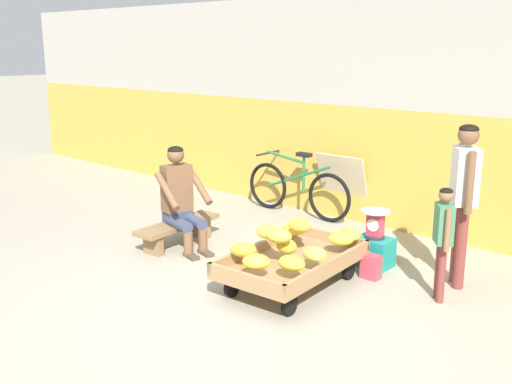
# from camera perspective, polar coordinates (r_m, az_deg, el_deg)

# --- Properties ---
(ground_plane) EXTENTS (80.00, 80.00, 0.00)m
(ground_plane) POSITION_cam_1_polar(r_m,az_deg,el_deg) (5.09, -5.01, -11.92)
(ground_plane) COLOR gray
(back_wall) EXTENTS (16.00, 0.30, 2.84)m
(back_wall) POSITION_cam_1_polar(r_m,az_deg,el_deg) (7.36, 14.33, 7.30)
(back_wall) COLOR gold
(back_wall) RESTS_ON ground
(banana_cart) EXTENTS (0.93, 1.49, 0.36)m
(banana_cart) POSITION_cam_1_polar(r_m,az_deg,el_deg) (5.57, 3.54, -6.85)
(banana_cart) COLOR #99754C
(banana_cart) RESTS_ON ground
(banana_pile) EXTENTS (0.86, 1.45, 0.26)m
(banana_pile) POSITION_cam_1_polar(r_m,az_deg,el_deg) (5.46, 3.67, -4.83)
(banana_pile) COLOR gold
(banana_pile) RESTS_ON banana_cart
(low_bench) EXTENTS (0.38, 1.12, 0.27)m
(low_bench) POSITION_cam_1_polar(r_m,az_deg,el_deg) (6.78, -7.51, -3.47)
(low_bench) COLOR olive
(low_bench) RESTS_ON ground
(vendor_seated) EXTENTS (0.73, 0.57, 1.14)m
(vendor_seated) POSITION_cam_1_polar(r_m,az_deg,el_deg) (6.60, -7.25, -0.61)
(vendor_seated) COLOR brown
(vendor_seated) RESTS_ON ground
(plastic_crate) EXTENTS (0.36, 0.28, 0.30)m
(plastic_crate) POSITION_cam_1_polar(r_m,az_deg,el_deg) (6.23, 11.28, -5.68)
(plastic_crate) COLOR #19847F
(plastic_crate) RESTS_ON ground
(weighing_scale) EXTENTS (0.30, 0.30, 0.29)m
(weighing_scale) POSITION_cam_1_polar(r_m,az_deg,el_deg) (6.14, 11.41, -3.01)
(weighing_scale) COLOR #28282D
(weighing_scale) RESTS_ON plastic_crate
(bicycle_near_left) EXTENTS (1.66, 0.48, 0.86)m
(bicycle_near_left) POSITION_cam_1_polar(r_m,az_deg,el_deg) (7.91, 3.97, 0.29)
(bicycle_near_left) COLOR black
(bicycle_near_left) RESTS_ON ground
(sign_board) EXTENTS (0.70, 0.30, 0.87)m
(sign_board) POSITION_cam_1_polar(r_m,az_deg,el_deg) (7.76, 8.41, 0.49)
(sign_board) COLOR #C6B289
(sign_board) RESTS_ON ground
(customer_adult) EXTENTS (0.35, 0.42, 1.53)m
(customer_adult) POSITION_cam_1_polar(r_m,az_deg,el_deg) (5.73, 19.38, 0.42)
(customer_adult) COLOR brown
(customer_adult) RESTS_ON ground
(customer_child) EXTENTS (0.24, 0.27, 1.03)m
(customer_child) POSITION_cam_1_polar(r_m,az_deg,el_deg) (5.41, 17.57, -3.67)
(customer_child) COLOR brown
(customer_child) RESTS_ON ground
(shopping_bag) EXTENTS (0.18, 0.12, 0.24)m
(shopping_bag) POSITION_cam_1_polar(r_m,az_deg,el_deg) (5.91, 11.00, -7.07)
(shopping_bag) COLOR #D13D4C
(shopping_bag) RESTS_ON ground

